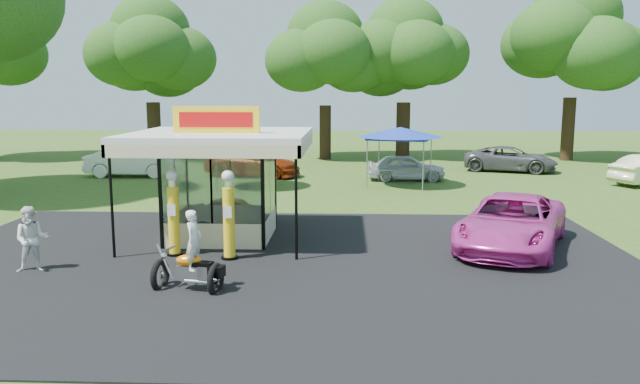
# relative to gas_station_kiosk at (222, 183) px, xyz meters

# --- Properties ---
(ground) EXTENTS (120.00, 120.00, 0.00)m
(ground) POSITION_rel_gas_station_kiosk_xyz_m (2.00, -4.99, -1.78)
(ground) COLOR #335119
(ground) RESTS_ON ground
(asphalt_apron) EXTENTS (20.00, 14.00, 0.04)m
(asphalt_apron) POSITION_rel_gas_station_kiosk_xyz_m (2.00, -2.99, -1.76)
(asphalt_apron) COLOR black
(asphalt_apron) RESTS_ON ground
(gas_station_kiosk) EXTENTS (5.40, 5.40, 4.18)m
(gas_station_kiosk) POSITION_rel_gas_station_kiosk_xyz_m (0.00, 0.00, 0.00)
(gas_station_kiosk) COLOR white
(gas_station_kiosk) RESTS_ON ground
(gas_pump_left) EXTENTS (0.46, 0.46, 2.47)m
(gas_pump_left) POSITION_rel_gas_station_kiosk_xyz_m (-0.93, -2.23, -0.60)
(gas_pump_left) COLOR black
(gas_pump_left) RESTS_ON ground
(gas_pump_right) EXTENTS (0.47, 0.47, 2.51)m
(gas_pump_right) POSITION_rel_gas_station_kiosk_xyz_m (0.69, -2.54, -0.58)
(gas_pump_right) COLOR black
(gas_pump_right) RESTS_ON ground
(motorcycle) EXTENTS (1.75, 1.07, 2.00)m
(motorcycle) POSITION_rel_gas_station_kiosk_xyz_m (0.33, -5.27, -1.00)
(motorcycle) COLOR black
(motorcycle) RESTS_ON ground
(spare_tires) EXTENTS (0.87, 0.76, 0.71)m
(spare_tires) POSITION_rel_gas_station_kiosk_xyz_m (-0.44, -0.66, -1.44)
(spare_tires) COLOR black
(spare_tires) RESTS_ON ground
(kiosk_car) EXTENTS (2.82, 1.13, 0.96)m
(kiosk_car) POSITION_rel_gas_station_kiosk_xyz_m (-0.00, 2.21, -1.30)
(kiosk_car) COLOR yellow
(kiosk_car) RESTS_ON ground
(pink_sedan) EXTENTS (4.66, 6.30, 1.59)m
(pink_sedan) POSITION_rel_gas_station_kiosk_xyz_m (8.79, -0.97, -0.99)
(pink_sedan) COLOR #D63AA4
(pink_sedan) RESTS_ON ground
(spectator_west) EXTENTS (1.01, 0.89, 1.72)m
(spectator_west) POSITION_rel_gas_station_kiosk_xyz_m (-4.16, -3.90, -0.92)
(spectator_west) COLOR white
(spectator_west) RESTS_ON ground
(bg_car_a) EXTENTS (4.97, 1.78, 1.63)m
(bg_car_a) POSITION_rel_gas_station_kiosk_xyz_m (-7.79, 14.19, -0.97)
(bg_car_a) COLOR white
(bg_car_a) RESTS_ON ground
(bg_car_b) EXTENTS (5.73, 3.48, 1.55)m
(bg_car_b) POSITION_rel_gas_station_kiosk_xyz_m (-1.27, 14.58, -1.01)
(bg_car_b) COLOR #912C0B
(bg_car_b) RESTS_ON ground
(bg_car_c) EXTENTS (4.04, 1.63, 1.37)m
(bg_car_c) POSITION_rel_gas_station_kiosk_xyz_m (7.01, 13.35, -1.10)
(bg_car_c) COLOR silver
(bg_car_c) RESTS_ON ground
(bg_car_d) EXTENTS (5.72, 3.95, 1.45)m
(bg_car_d) POSITION_rel_gas_station_kiosk_xyz_m (13.41, 17.34, -1.06)
(bg_car_d) COLOR #4F4F51
(bg_car_d) RESTS_ON ground
(tent_west) EXTENTS (3.81, 3.81, 2.66)m
(tent_west) POSITION_rel_gas_station_kiosk_xyz_m (-0.96, 10.54, 0.63)
(tent_west) COLOR gray
(tent_west) RESTS_ON ground
(tent_east) EXTENTS (4.14, 4.14, 2.90)m
(tent_east) POSITION_rel_gas_station_kiosk_xyz_m (6.51, 11.42, 0.84)
(tent_east) COLOR gray
(tent_east) RESTS_ON ground
(oak_far_b) EXTENTS (8.99, 8.99, 10.72)m
(oak_far_b) POSITION_rel_gas_station_kiosk_xyz_m (-9.32, 23.16, 5.06)
(oak_far_b) COLOR black
(oak_far_b) RESTS_ON ground
(oak_far_c) EXTENTS (8.80, 8.80, 10.37)m
(oak_far_c) POSITION_rel_gas_station_kiosk_xyz_m (2.41, 23.56, 4.80)
(oak_far_c) COLOR black
(oak_far_c) RESTS_ON ground
(oak_far_d) EXTENTS (8.98, 8.98, 10.69)m
(oak_far_d) POSITION_rel_gas_station_kiosk_xyz_m (7.81, 24.69, 5.03)
(oak_far_d) COLOR black
(oak_far_d) RESTS_ON ground
(oak_far_e) EXTENTS (9.81, 9.81, 11.68)m
(oak_far_e) POSITION_rel_gas_station_kiosk_xyz_m (18.76, 23.53, 5.67)
(oak_far_e) COLOR black
(oak_far_e) RESTS_ON ground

